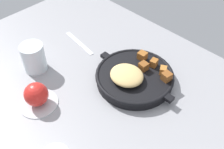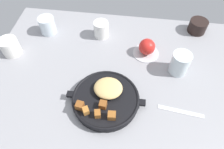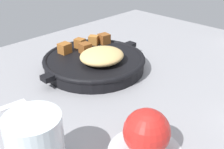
{
  "view_description": "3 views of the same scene",
  "coord_description": "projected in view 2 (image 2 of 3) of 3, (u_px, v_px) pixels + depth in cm",
  "views": [
    {
      "loc": [
        -44.24,
        38.05,
        64.57
      ],
      "look_at": [
        -3.41,
        -2.88,
        7.41
      ],
      "focal_mm": 43.7,
      "sensor_mm": 36.0,
      "label": 1
    },
    {
      "loc": [
        2.03,
        -49.77,
        70.31
      ],
      "look_at": [
        -4.46,
        -1.12,
        4.63
      ],
      "focal_mm": 33.29,
      "sensor_mm": 36.0,
      "label": 2
    },
    {
      "loc": [
        35.22,
        35.06,
        30.67
      ],
      "look_at": [
        0.84,
        1.35,
        5.37
      ],
      "focal_mm": 43.4,
      "sensor_mm": 36.0,
      "label": 3
    }
  ],
  "objects": [
    {
      "name": "butter_knife",
      "position": [
        181.0,
        111.0,
        0.77
      ],
      "size": [
        17.11,
        3.62,
        0.36
      ],
      "primitive_type": "cube",
      "rotation": [
        0.0,
        0.0,
        -0.12
      ],
      "color": "silver",
      "rests_on": "ground_plane"
    },
    {
      "name": "saucer_plate",
      "position": [
        146.0,
        53.0,
        0.95
      ],
      "size": [
        11.84,
        11.84,
        0.6
      ],
      "primitive_type": "cylinder",
      "color": "#B7BABF",
      "rests_on": "ground_plane"
    },
    {
      "name": "water_glass_short",
      "position": [
        47.0,
        25.0,
        1.0
      ],
      "size": [
        7.65,
        7.65,
        8.34
      ],
      "primitive_type": "cylinder",
      "color": "silver",
      "rests_on": "ground_plane"
    },
    {
      "name": "ceramic_mug_white",
      "position": [
        10.0,
        47.0,
        0.92
      ],
      "size": [
        8.12,
        8.12,
        7.83
      ],
      "primitive_type": "cylinder",
      "color": "silver",
      "rests_on": "ground_plane"
    },
    {
      "name": "white_creamer_pitcher",
      "position": [
        101.0,
        29.0,
        0.99
      ],
      "size": [
        6.98,
        6.98,
        7.97
      ],
      "primitive_type": "cylinder",
      "color": "white",
      "rests_on": "ground_plane"
    },
    {
      "name": "ground_plane",
      "position": [
        123.0,
        82.0,
        0.87
      ],
      "size": [
        117.58,
        84.44,
        2.4
      ],
      "primitive_type": "cube",
      "color": "gray"
    },
    {
      "name": "cast_iron_skillet",
      "position": [
        106.0,
        98.0,
        0.78
      ],
      "size": [
        29.79,
        25.43,
        6.42
      ],
      "color": "black",
      "rests_on": "ground_plane"
    },
    {
      "name": "coffee_mug_dark",
      "position": [
        198.0,
        26.0,
        1.02
      ],
      "size": [
        8.67,
        8.67,
        6.16
      ],
      "primitive_type": "cylinder",
      "color": "black",
      "rests_on": "ground_plane"
    },
    {
      "name": "red_apple",
      "position": [
        147.0,
        47.0,
        0.92
      ],
      "size": [
        7.23,
        7.23,
        7.23
      ],
      "primitive_type": "sphere",
      "color": "red",
      "rests_on": "saucer_plate"
    },
    {
      "name": "water_glass_tall",
      "position": [
        180.0,
        63.0,
        0.85
      ],
      "size": [
        7.76,
        7.76,
        9.83
      ],
      "primitive_type": "cylinder",
      "color": "silver",
      "rests_on": "ground_plane"
    }
  ]
}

